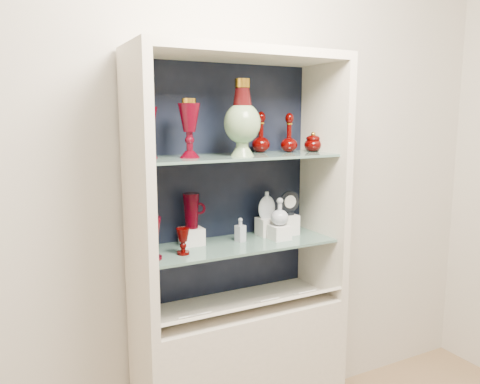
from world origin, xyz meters
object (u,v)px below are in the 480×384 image
ruby_decanter_a (289,130)px  ruby_goblet_small (183,241)px  pedestal_lamp_left (189,128)px  ruby_goblet_tall (153,238)px  cameo_medallion (290,203)px  cobalt_goblet (146,236)px  flat_flask (267,204)px  enamel_urn (242,118)px  ruby_decanter_b (261,131)px  lidded_bowl (313,142)px  ruby_pitcher (191,211)px  pedestal_lamp_right (147,130)px  clear_round_decanter (280,212)px  clear_square_bottle (240,230)px

ruby_decanter_a → ruby_goblet_small: (-0.60, -0.09, -0.47)m
pedestal_lamp_left → ruby_goblet_tall: pedestal_lamp_left is taller
ruby_goblet_tall → cameo_medallion: 0.75m
cameo_medallion → ruby_decanter_a: bearing=111.7°
cobalt_goblet → flat_flask: (0.64, 0.05, 0.08)m
enamel_urn → ruby_goblet_tall: (-0.43, -0.01, -0.50)m
pedestal_lamp_left → cameo_medallion: bearing=5.8°
ruby_decanter_b → flat_flask: (0.02, -0.03, -0.37)m
lidded_bowl → cameo_medallion: lidded_bowl is taller
pedestal_lamp_left → ruby_pitcher: bearing=67.6°
enamel_urn → cobalt_goblet: (-0.44, 0.06, -0.51)m
pedestal_lamp_left → ruby_goblet_tall: bearing=-169.0°
pedestal_lamp_right → ruby_decanter_b: 0.59m
cobalt_goblet → ruby_goblet_small: cobalt_goblet is taller
ruby_decanter_a → cobalt_goblet: size_ratio=1.30×
ruby_goblet_tall → cameo_medallion: bearing=7.1°
cobalt_goblet → ruby_goblet_small: 0.16m
pedestal_lamp_right → cobalt_goblet: 0.46m
pedestal_lamp_left → ruby_decanter_b: size_ratio=1.19×
cameo_medallion → lidded_bowl: bearing=-0.9°
clear_round_decanter → clear_square_bottle: bearing=164.3°
ruby_goblet_small → flat_flask: flat_flask is taller
ruby_decanter_a → ruby_goblet_tall: bearing=-172.1°
clear_square_bottle → clear_round_decanter: bearing=-15.7°
flat_flask → enamel_urn: bearing=-154.1°
pedestal_lamp_right → ruby_decanter_a: size_ratio=1.09×
pedestal_lamp_left → ruby_goblet_small: bearing=-151.6°
flat_flask → cameo_medallion: same height
ruby_goblet_tall → flat_flask: 0.65m
ruby_pitcher → clear_square_bottle: size_ratio=1.40×
flat_flask → pedestal_lamp_right: bearing=178.3°
pedestal_lamp_left → ruby_goblet_small: size_ratio=2.17×
cobalt_goblet → ruby_goblet_tall: size_ratio=0.92×
ruby_goblet_tall → ruby_goblet_small: size_ratio=1.56×
pedestal_lamp_left → ruby_decanter_a: size_ratio=1.16×
ruby_decanter_a → cameo_medallion: bearing=-72.0°
flat_flask → cobalt_goblet: bearing=-179.5°
enamel_urn → cobalt_goblet: bearing=171.6°
pedestal_lamp_left → ruby_pitcher: (0.04, 0.10, -0.38)m
lidded_bowl → enamel_urn: bearing=-171.0°
pedestal_lamp_left → enamel_urn: enamel_urn is taller
enamel_urn → clear_round_decanter: (0.22, 0.02, -0.46)m
cobalt_goblet → cameo_medallion: 0.75m
ruby_decanter_a → ruby_decanter_b: bearing=157.4°
enamel_urn → ruby_goblet_small: 0.61m
ruby_goblet_tall → lidded_bowl: bearing=5.4°
lidded_bowl → ruby_pitcher: bearing=174.9°
clear_square_bottle → flat_flask: flat_flask is taller
ruby_goblet_tall → ruby_goblet_small: bearing=4.2°
lidded_bowl → ruby_pitcher: (-0.64, 0.06, -0.31)m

